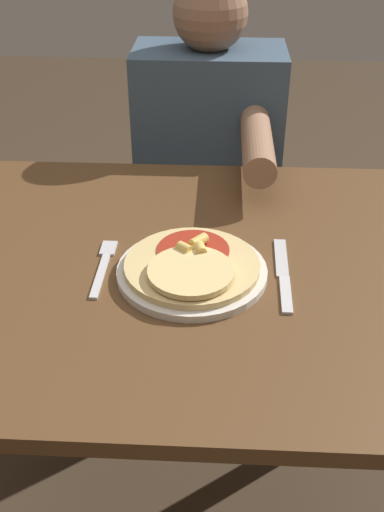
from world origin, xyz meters
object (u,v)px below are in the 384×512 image
(pizza, at_px, (192,265))
(knife, at_px, (283,275))
(plate, at_px, (192,272))
(fork, at_px, (104,264))
(dining_table, at_px, (183,314))
(person_diner, at_px, (209,165))

(pizza, relative_size, knife, 1.07)
(plate, xyz_separation_m, fork, (-0.16, 0.02, -0.00))
(pizza, xyz_separation_m, knife, (0.16, 0.01, -0.02))
(dining_table, xyz_separation_m, pizza, (0.02, -0.05, 0.15))
(plate, relative_size, person_diner, 0.23)
(person_diner, bearing_deg, knife, -77.09)
(knife, bearing_deg, person_diner, 102.91)
(knife, bearing_deg, fork, 176.86)
(plate, bearing_deg, pizza, -88.80)
(knife, distance_m, person_diner, 0.66)
(dining_table, relative_size, person_diner, 0.94)
(person_diner, bearing_deg, fork, -105.51)
(plate, bearing_deg, knife, 1.49)
(knife, bearing_deg, plate, -178.51)
(plate, relative_size, fork, 1.50)
(pizza, bearing_deg, knife, 3.40)
(pizza, distance_m, fork, 0.16)
(pizza, xyz_separation_m, person_diner, (0.01, 0.65, -0.12))
(plate, bearing_deg, person_diner, 88.84)
(plate, distance_m, fork, 0.16)
(dining_table, xyz_separation_m, fork, (-0.14, -0.02, 0.13))
(dining_table, height_order, person_diner, person_diner)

